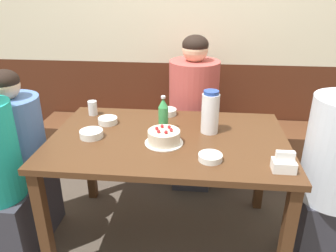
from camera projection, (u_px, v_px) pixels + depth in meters
name	position (u px, v px, depth m)	size (l,w,h in m)	color
ground_plane	(168.00, 235.00, 2.23)	(12.00, 12.00, 0.00)	#4C4238
back_wall	(181.00, 27.00, 2.69)	(4.80, 0.04, 2.50)	#4C2314
bench_seat	(178.00, 149.00, 2.90)	(2.37, 0.38, 0.47)	#56331E
dining_table	(168.00, 151.00, 1.97)	(1.39, 0.88, 0.75)	#4C2D19
birthday_cake	(164.00, 137.00, 1.85)	(0.22, 0.22, 0.10)	white
water_pitcher	(210.00, 112.00, 1.95)	(0.11, 0.11, 0.26)	white
soju_bottle	(163.00, 114.00, 1.99)	(0.06, 0.06, 0.22)	#388E4C
napkin_holder	(284.00, 164.00, 1.58)	(0.11, 0.08, 0.11)	white
bowl_soup_white	(210.00, 157.00, 1.68)	(0.12, 0.12, 0.03)	white
bowl_rice_small	(108.00, 121.00, 2.11)	(0.12, 0.12, 0.04)	white
bowl_side_dish	(91.00, 134.00, 1.93)	(0.14, 0.14, 0.04)	white
bowl_sauce_shallow	(168.00, 112.00, 2.25)	(0.12, 0.12, 0.04)	white
glass_water_tall	(93.00, 108.00, 2.24)	(0.06, 0.06, 0.10)	silver
person_grey_tee	(20.00, 159.00, 2.10)	(0.35, 0.35, 1.13)	#33333D
person_dark_striped	(193.00, 114.00, 2.61)	(0.38, 0.38, 1.24)	#33333D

